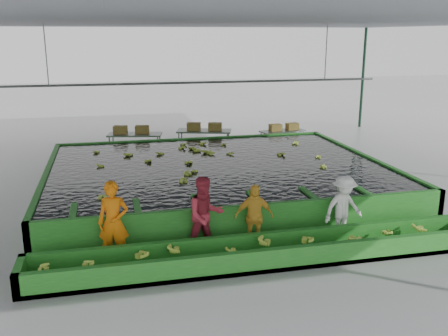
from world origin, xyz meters
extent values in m
plane|color=#959595|center=(0.00, 0.00, 0.00)|extent=(80.00, 80.00, 0.00)
cube|color=gray|center=(0.00, 0.00, 5.00)|extent=(20.00, 22.00, 0.04)
cube|color=black|center=(0.00, 1.50, 0.85)|extent=(9.70, 7.70, 0.00)
cylinder|color=#59605B|center=(0.00, 5.00, 3.00)|extent=(0.08, 0.08, 14.00)
cylinder|color=#59605B|center=(-5.00, 5.00, 4.00)|extent=(0.04, 0.04, 2.00)
cylinder|color=#59605B|center=(5.00, 5.00, 4.00)|extent=(0.04, 0.04, 2.00)
imported|color=orange|center=(-3.14, -2.80, 0.88)|extent=(0.70, 0.52, 1.76)
imported|color=#A12736|center=(-1.19, -2.80, 0.87)|extent=(0.93, 0.78, 1.74)
imported|color=gold|center=(-0.09, -2.80, 0.75)|extent=(0.90, 0.43, 1.49)
imported|color=white|center=(2.07, -2.80, 0.77)|extent=(1.09, 0.75, 1.55)
camera|label=1|loc=(-3.13, -12.80, 4.66)|focal=40.00mm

